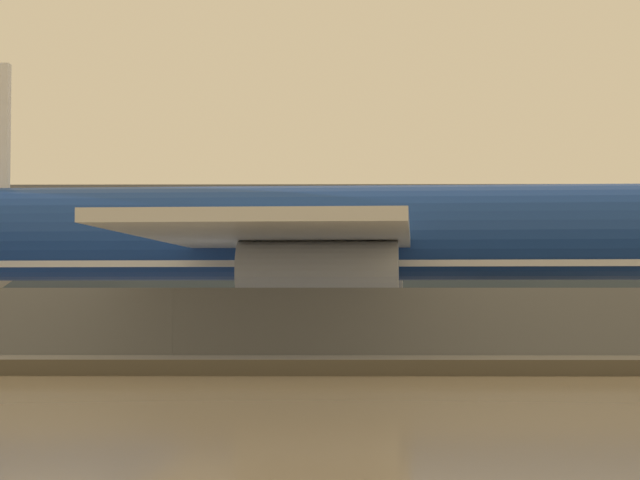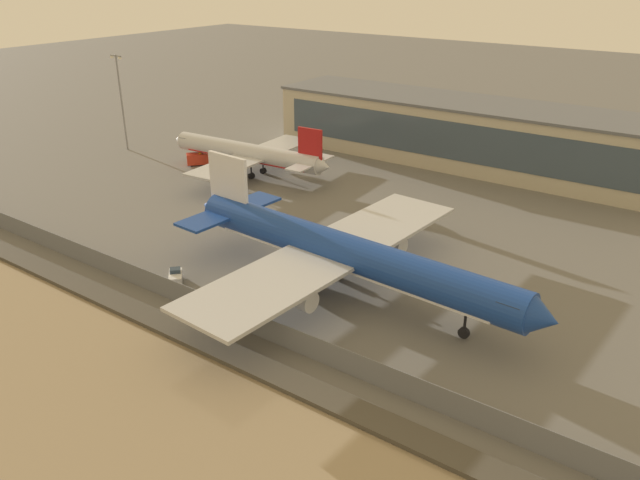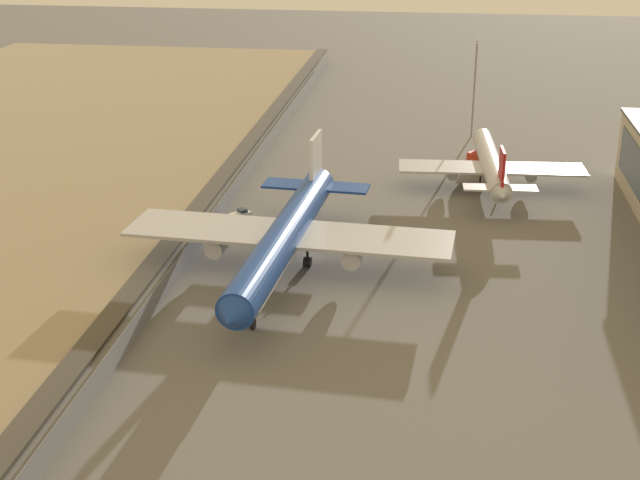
{
  "view_description": "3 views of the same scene",
  "coord_description": "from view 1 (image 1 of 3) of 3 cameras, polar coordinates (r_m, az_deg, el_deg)",
  "views": [
    {
      "loc": [
        5.87,
        -60.56,
        2.43
      ],
      "look_at": [
        5.11,
        -2.46,
        5.1
      ],
      "focal_mm": 70.0,
      "sensor_mm": 36.0,
      "label": 1
    },
    {
      "loc": [
        42.8,
        -58.49,
        36.98
      ],
      "look_at": [
        -0.06,
        1.53,
        3.85
      ],
      "focal_mm": 35.0,
      "sensor_mm": 36.0,
      "label": 2
    },
    {
      "loc": [
        112.26,
        17.09,
        48.16
      ],
      "look_at": [
        2.36,
        1.64,
        3.38
      ],
      "focal_mm": 50.0,
      "sensor_mm": 36.0,
      "label": 3
    }
  ],
  "objects": [
    {
      "name": "cargo_jet_blue",
      "position": [
        58.26,
        0.69,
        0.14
      ],
      "size": [
        50.62,
        43.86,
        13.75
      ],
      "color": "#193D93",
      "rests_on": "ground"
    },
    {
      "name": "perimeter_fence",
      "position": [
        44.95,
        -6.77,
        -3.95
      ],
      "size": [
        280.0,
        0.1,
        2.77
      ],
      "color": "slate",
      "rests_on": "ground"
    },
    {
      "name": "shoreline_seawall",
      "position": [
        40.54,
        -7.61,
        -5.69
      ],
      "size": [
        320.0,
        3.0,
        0.5
      ],
      "color": "#474238",
      "rests_on": "ground"
    },
    {
      "name": "terminal_building",
      "position": [
        116.95,
        -3.89,
        -0.81
      ],
      "size": [
        79.1,
        17.43,
        12.24
      ],
      "color": "#BCB299",
      "rests_on": "ground"
    },
    {
      "name": "ground_plane",
      "position": [
        60.89,
        -4.8,
        -4.91
      ],
      "size": [
        500.0,
        500.0,
        0.0
      ],
      "primitive_type": "plane",
      "color": "#66635E"
    }
  ]
}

